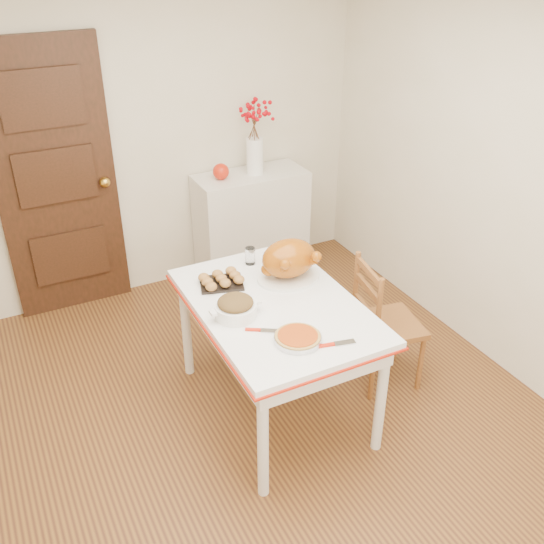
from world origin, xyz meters
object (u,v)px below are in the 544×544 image
kitchen_table (276,357)px  sideboard (251,225)px  chair_oak (389,322)px  turkey_platter (289,260)px  pumpkin_pie (298,337)px

kitchen_table → sideboard: bearing=69.7°
chair_oak → turkey_platter: bearing=74.3°
sideboard → turkey_platter: turkey_platter is taller
turkey_platter → pumpkin_pie: (-0.26, -0.59, -0.10)m
chair_oak → pumpkin_pie: bearing=120.2°
sideboard → pumpkin_pie: (-0.67, -2.00, 0.35)m
sideboard → kitchen_table: (-0.60, -1.62, -0.06)m
sideboard → pumpkin_pie: 2.14m
chair_oak → pumpkin_pie: chair_oak is taller
kitchen_table → pumpkin_pie: size_ratio=5.22×
turkey_platter → chair_oak: bearing=-39.7°
kitchen_table → pumpkin_pie: pumpkin_pie is taller
kitchen_table → turkey_platter: bearing=47.3°
chair_oak → pumpkin_pie: size_ratio=3.58×
sideboard → chair_oak: sideboard is taller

